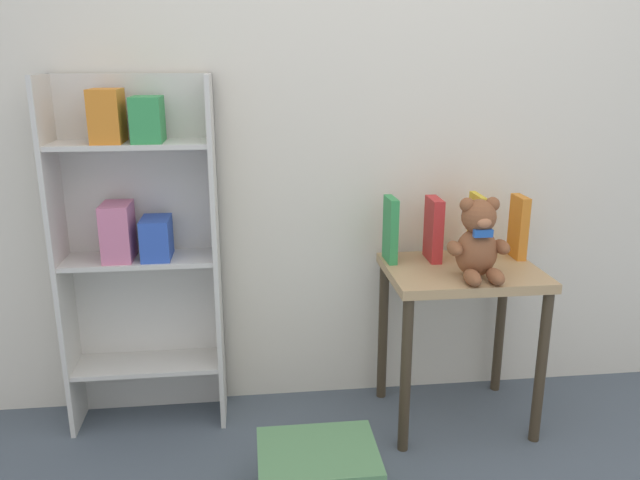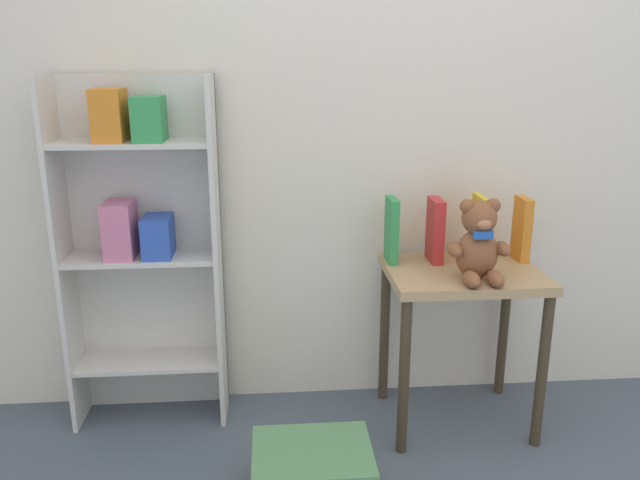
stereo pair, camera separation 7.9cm
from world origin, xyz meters
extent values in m
cube|color=silver|center=(0.00, 1.50, 1.25)|extent=(4.80, 0.06, 2.50)
cube|color=beige|center=(-1.26, 1.34, 0.68)|extent=(0.02, 0.23, 1.36)
cube|color=beige|center=(-0.69, 1.34, 0.68)|extent=(0.02, 0.23, 1.36)
cube|color=beige|center=(-0.98, 1.44, 0.68)|extent=(0.59, 0.02, 1.36)
cube|color=beige|center=(-0.98, 1.34, 0.24)|extent=(0.56, 0.21, 0.02)
cube|color=beige|center=(-0.98, 1.34, 0.68)|extent=(0.56, 0.21, 0.02)
cube|color=beige|center=(-0.98, 1.34, 1.12)|extent=(0.56, 0.21, 0.02)
cube|color=orange|center=(-1.04, 1.33, 1.22)|extent=(0.11, 0.16, 0.19)
cube|color=#33934C|center=(-0.91, 1.33, 1.20)|extent=(0.11, 0.16, 0.16)
cube|color=#D17093|center=(-1.04, 1.33, 0.80)|extent=(0.11, 0.16, 0.21)
cube|color=#2D51B7|center=(-0.91, 1.33, 0.77)|extent=(0.11, 0.16, 0.15)
cube|color=tan|center=(0.24, 1.21, 0.63)|extent=(0.58, 0.45, 0.04)
cylinder|color=#3E3121|center=(-0.01, 1.01, 0.30)|extent=(0.04, 0.04, 0.61)
cylinder|color=#3E3121|center=(0.50, 1.01, 0.30)|extent=(0.04, 0.04, 0.61)
cylinder|color=#3E3121|center=(-0.01, 1.40, 0.30)|extent=(0.04, 0.04, 0.61)
cylinder|color=#3E3121|center=(0.50, 1.40, 0.30)|extent=(0.04, 0.04, 0.61)
ellipsoid|color=brown|center=(0.26, 1.11, 0.74)|extent=(0.15, 0.12, 0.18)
sphere|color=brown|center=(0.26, 1.11, 0.87)|extent=(0.12, 0.12, 0.12)
sphere|color=brown|center=(0.21, 1.11, 0.91)|extent=(0.05, 0.05, 0.05)
sphere|color=brown|center=(0.30, 1.11, 0.91)|extent=(0.05, 0.05, 0.05)
ellipsoid|color=#B56E48|center=(0.26, 1.06, 0.86)|extent=(0.05, 0.04, 0.04)
ellipsoid|color=brown|center=(0.17, 1.09, 0.76)|extent=(0.05, 0.10, 0.05)
ellipsoid|color=brown|center=(0.34, 1.09, 0.76)|extent=(0.05, 0.10, 0.05)
ellipsoid|color=brown|center=(0.21, 1.02, 0.67)|extent=(0.05, 0.11, 0.05)
ellipsoid|color=brown|center=(0.30, 1.02, 0.67)|extent=(0.05, 0.11, 0.05)
cube|color=#2356B2|center=(0.26, 1.06, 0.82)|extent=(0.07, 0.02, 0.03)
cube|color=#33934C|center=(-0.01, 1.32, 0.77)|extent=(0.04, 0.13, 0.25)
cube|color=red|center=(0.16, 1.32, 0.77)|extent=(0.05, 0.14, 0.25)
cube|color=gold|center=(0.33, 1.32, 0.77)|extent=(0.03, 0.15, 0.26)
cube|color=orange|center=(0.50, 1.31, 0.77)|extent=(0.04, 0.12, 0.25)
cube|color=#568956|center=(-0.36, 0.75, 0.10)|extent=(0.39, 0.30, 0.20)
camera|label=1|loc=(-0.56, -0.97, 1.41)|focal=35.00mm
camera|label=2|loc=(-0.48, -0.98, 1.41)|focal=35.00mm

